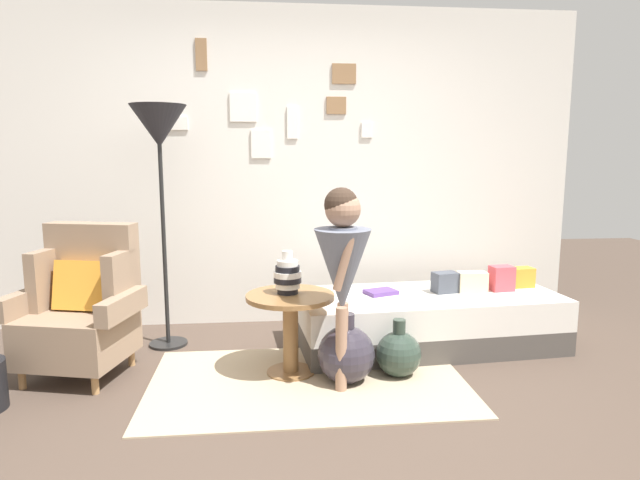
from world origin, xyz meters
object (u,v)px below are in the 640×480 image
object	(u,v)px
armchair	(82,308)
vase_striped	(288,276)
demijohn_far	(399,354)
floor_lamp	(159,137)
book_on_daybed	(381,292)
demijohn_near	(346,354)
daybed	(428,320)
side_table	(290,317)
person_child	(342,261)

from	to	relation	value
armchair	vase_striped	size ratio (longest dim) A/B	3.50
armchair	demijohn_far	size ratio (longest dim) A/B	2.57
floor_lamp	book_on_daybed	size ratio (longest dim) A/B	8.02
demijohn_near	daybed	bearing A→B (deg)	39.94
armchair	vase_striped	world-z (taller)	armchair
book_on_daybed	demijohn_near	xyz separation A→B (m)	(-0.35, -0.62, -0.23)
demijohn_near	demijohn_far	size ratio (longest dim) A/B	1.18
book_on_daybed	demijohn_far	size ratio (longest dim) A/B	0.58
armchair	demijohn_near	distance (m)	1.73
side_table	armchair	bearing A→B (deg)	173.15
side_table	book_on_daybed	bearing A→B (deg)	33.37
side_table	demijohn_far	bearing A→B (deg)	-8.76
floor_lamp	side_table	bearing A→B (deg)	-35.71
book_on_daybed	demijohn_near	bearing A→B (deg)	-119.35
demijohn_far	demijohn_near	bearing A→B (deg)	-170.14
daybed	person_child	distance (m)	1.17
side_table	person_child	distance (m)	0.57
daybed	floor_lamp	xyz separation A→B (m)	(-1.93, 0.22, 1.34)
side_table	vase_striped	world-z (taller)	vase_striped
armchair	person_child	size ratio (longest dim) A/B	0.79
daybed	floor_lamp	bearing A→B (deg)	173.56
book_on_daybed	demijohn_far	world-z (taller)	book_on_daybed
floor_lamp	demijohn_far	world-z (taller)	floor_lamp
daybed	floor_lamp	distance (m)	2.36
daybed	demijohn_near	xyz separation A→B (m)	(-0.70, -0.59, -0.02)
side_table	vase_striped	distance (m)	0.27
vase_striped	demijohn_near	xyz separation A→B (m)	(0.35, -0.19, -0.46)
demijohn_far	side_table	bearing A→B (deg)	171.24
daybed	floor_lamp	world-z (taller)	floor_lamp
book_on_daybed	demijohn_near	world-z (taller)	demijohn_near
armchair	floor_lamp	distance (m)	1.28
demijohn_near	demijohn_far	distance (m)	0.36
floor_lamp	demijohn_near	bearing A→B (deg)	-33.29
demijohn_near	armchair	bearing A→B (deg)	168.95
book_on_daybed	daybed	bearing A→B (deg)	-4.92
daybed	vase_striped	xyz separation A→B (m)	(-1.06, -0.40, 0.45)
vase_striped	floor_lamp	distance (m)	1.39
person_child	demijohn_near	bearing A→B (deg)	64.29
armchair	demijohn_far	distance (m)	2.07
armchair	floor_lamp	bearing A→B (deg)	46.92
floor_lamp	book_on_daybed	bearing A→B (deg)	-6.78
floor_lamp	demijohn_near	size ratio (longest dim) A/B	3.97
vase_striped	demijohn_far	size ratio (longest dim) A/B	0.73
daybed	floor_lamp	size ratio (longest dim) A/B	1.11
side_table	floor_lamp	size ratio (longest dim) A/B	0.32
side_table	demijohn_near	world-z (taller)	side_table
person_child	vase_striped	bearing A→B (deg)	138.89
demijohn_near	person_child	bearing A→B (deg)	-115.71
armchair	demijohn_near	world-z (taller)	armchair
book_on_daybed	demijohn_near	size ratio (longest dim) A/B	0.49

